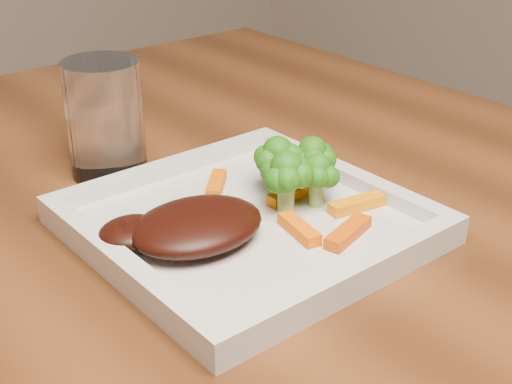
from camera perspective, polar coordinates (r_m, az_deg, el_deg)
plate at (r=0.63m, az=-0.70°, el=-2.77°), size 0.27×0.27×0.01m
steak at (r=0.59m, az=-4.74°, el=-2.69°), size 0.12×0.10×0.03m
broccoli_0 at (r=0.67m, az=1.75°, el=2.73°), size 0.07×0.07×0.07m
broccoli_1 at (r=0.67m, az=4.51°, el=2.66°), size 0.07×0.07×0.06m
broccoli_2 at (r=0.64m, az=4.89°, el=1.31°), size 0.05×0.05×0.06m
broccoli_3 at (r=0.63m, az=2.44°, el=0.96°), size 0.07×0.07×0.06m
carrot_0 at (r=0.61m, az=7.38°, el=-3.21°), size 0.06×0.03×0.01m
carrot_1 at (r=0.65m, az=8.05°, el=-0.95°), size 0.06×0.02×0.01m
carrot_2 at (r=0.61m, az=3.47°, el=-2.94°), size 0.02×0.05×0.01m
carrot_3 at (r=0.71m, az=3.61°, el=1.63°), size 0.05×0.04×0.01m
carrot_4 at (r=0.68m, az=-3.20°, el=0.64°), size 0.04×0.04×0.01m
carrot_6 at (r=0.66m, az=2.72°, el=-0.19°), size 0.05×0.02×0.01m
drinking_glass at (r=0.74m, az=-11.97°, el=5.73°), size 0.08×0.08×0.12m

